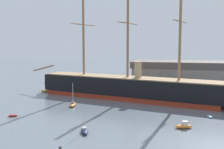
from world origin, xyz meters
The scene contains 9 objects.
tall_ship centered at (-0.60, 49.91, 3.12)m, with size 58.54×19.58×28.62m.
sailboat_near_centre centered at (-2.29, 19.84, 0.40)m, with size 2.51×3.78×4.75m.
dinghy_mid_left centered at (-19.81, 26.53, 0.24)m, with size 2.14×1.85×0.47m.
motorboat_mid_right centered at (13.80, 26.31, 0.45)m, with size 3.31×2.23×1.29m.
sailboat_alongside_bow centered at (-11.51, 38.41, 0.46)m, with size 2.16×4.36×5.45m.
dinghy_alongside_stern centered at (18.84, 35.06, 0.22)m, with size 1.30×2.03×0.44m.
dinghy_far_left centered at (-27.14, 55.41, 0.32)m, with size 2.76×1.29×0.64m.
dinghy_distant_centre centered at (3.78, 62.49, 0.22)m, with size 1.25×2.01×0.44m.
dockside_warehouse_right centered at (24.45, 64.66, 4.67)m, with size 55.77×14.19×15.97m.
Camera 1 is at (13.08, -24.74, 15.02)m, focal length 46.64 mm.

